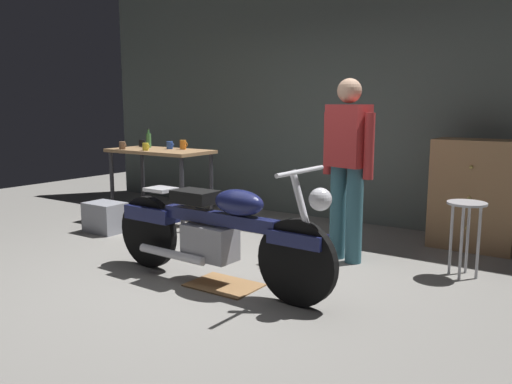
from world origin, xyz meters
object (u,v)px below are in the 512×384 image
at_px(mug_blue_enamel, 170,145).
at_px(storage_bin, 105,217).
at_px(person_standing, 347,162).
at_px(mug_yellow_tall, 146,147).
at_px(motorcycle, 216,230).
at_px(mug_black_matte, 142,143).
at_px(bottle, 149,140).
at_px(wooden_dresser, 474,195).
at_px(mug_orange_travel, 183,145).
at_px(shop_stool, 466,219).
at_px(mug_brown_stoneware, 122,145).

bearing_deg(mug_blue_enamel, storage_bin, -103.07).
distance_m(person_standing, storage_bin, 2.88).
distance_m(storage_bin, mug_blue_enamel, 1.19).
relative_size(storage_bin, mug_yellow_tall, 4.20).
distance_m(motorcycle, mug_blue_enamel, 2.54).
distance_m(mug_black_matte, bottle, 0.18).
bearing_deg(bottle, wooden_dresser, 11.33).
xyz_separation_m(person_standing, mug_black_matte, (-3.07, 0.39, 0.02)).
xyz_separation_m(motorcycle, wooden_dresser, (1.45, 2.32, 0.10)).
xyz_separation_m(mug_orange_travel, bottle, (-0.56, -0.03, 0.04)).
height_order(shop_stool, storage_bin, shop_stool).
relative_size(motorcycle, shop_stool, 3.42).
xyz_separation_m(wooden_dresser, mug_blue_enamel, (-3.41, -0.77, 0.40)).
height_order(shop_stool, mug_orange_travel, mug_orange_travel).
bearing_deg(bottle, mug_brown_stoneware, -101.04).
bearing_deg(mug_blue_enamel, mug_orange_travel, 15.31).
bearing_deg(mug_orange_travel, shop_stool, -4.37).
relative_size(person_standing, wooden_dresser, 1.52).
relative_size(person_standing, mug_yellow_tall, 15.92).
bearing_deg(shop_stool, bottle, 176.73).
bearing_deg(mug_yellow_tall, person_standing, -0.21).
xyz_separation_m(mug_brown_stoneware, bottle, (0.07, 0.37, 0.05)).
bearing_deg(wooden_dresser, mug_blue_enamel, -167.22).
relative_size(person_standing, mug_brown_stoneware, 15.13).
bearing_deg(mug_yellow_tall, shop_stool, 1.84).
height_order(mug_brown_stoneware, mug_black_matte, same).
distance_m(mug_brown_stoneware, bottle, 0.38).
bearing_deg(motorcycle, mug_black_matte, 149.24).
bearing_deg(mug_black_matte, mug_blue_enamel, -5.58).
relative_size(storage_bin, bottle, 1.83).
xyz_separation_m(storage_bin, mug_yellow_tall, (0.12, 0.55, 0.78)).
bearing_deg(motorcycle, person_standing, 66.46).
relative_size(mug_brown_stoneware, mug_black_matte, 1.03).
bearing_deg(bottle, shop_stool, -3.27).
bearing_deg(mug_brown_stoneware, shop_stool, 2.08).
bearing_deg(motorcycle, wooden_dresser, 59.71).
distance_m(motorcycle, shop_stool, 2.08).
xyz_separation_m(shop_stool, mug_blue_enamel, (-3.55, 0.21, 0.45)).
bearing_deg(mug_brown_stoneware, mug_blue_enamel, 38.20).
bearing_deg(storage_bin, mug_black_matte, 110.19).
bearing_deg(shop_stool, mug_orange_travel, 175.63).
distance_m(mug_orange_travel, mug_black_matte, 0.72).
bearing_deg(person_standing, bottle, 9.69).
distance_m(person_standing, mug_blue_enamel, 2.55).
relative_size(wooden_dresser, mug_orange_travel, 9.68).
xyz_separation_m(person_standing, mug_brown_stoneware, (-2.98, -0.02, 0.02)).
bearing_deg(person_standing, mug_orange_travel, 7.27).
xyz_separation_m(mug_brown_stoneware, mug_black_matte, (-0.09, 0.41, 0.00)).
bearing_deg(wooden_dresser, motorcycle, -122.12).
relative_size(motorcycle, person_standing, 1.31).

